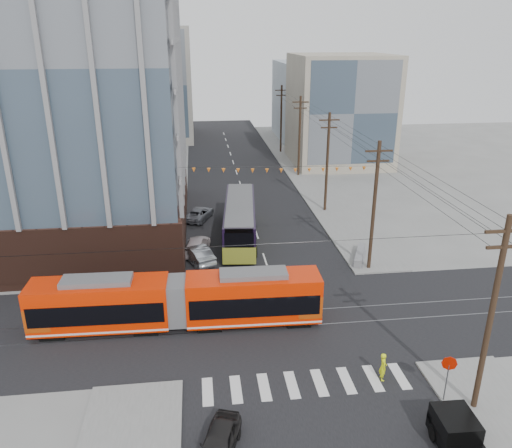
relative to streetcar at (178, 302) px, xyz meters
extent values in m
plane|color=slate|center=(7.33, -4.07, -1.86)|extent=(160.00, 160.00, 0.00)
cube|color=#381E16|center=(-14.67, 18.93, 12.44)|extent=(30.00, 25.00, 28.60)
cube|color=#8C99A5|center=(-9.67, 47.93, 7.14)|extent=(18.00, 16.00, 18.00)
cube|color=gray|center=(23.33, 43.93, 6.14)|extent=(14.00, 14.00, 16.00)
cube|color=gray|center=(-6.67, 67.93, 8.14)|extent=(16.00, 18.00, 20.00)
cube|color=#8C99A5|center=(25.33, 63.93, 5.14)|extent=(16.00, 16.00, 14.00)
cylinder|color=black|center=(15.83, -10.07, 3.64)|extent=(0.30, 0.30, 11.00)
cylinder|color=black|center=(15.83, 51.93, 3.64)|extent=(0.30, 0.30, 11.00)
imported|color=black|center=(2.15, -11.53, -1.20)|extent=(2.72, 4.21, 1.33)
imported|color=#9BA3AA|center=(1.36, 10.17, -1.10)|extent=(3.33, 4.89, 1.53)
imported|color=#BCADB0|center=(1.40, 12.27, -1.18)|extent=(2.82, 5.03, 1.38)
imported|color=#5A5D65|center=(1.68, 20.87, -1.21)|extent=(3.74, 5.19, 1.31)
imported|color=#E6F612|center=(11.81, -7.18, -1.00)|extent=(0.50, 0.69, 1.74)
cube|color=gray|center=(15.63, 8.79, -1.45)|extent=(2.48, 4.18, 0.83)
camera|label=1|loc=(1.68, -29.92, 16.88)|focal=35.00mm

